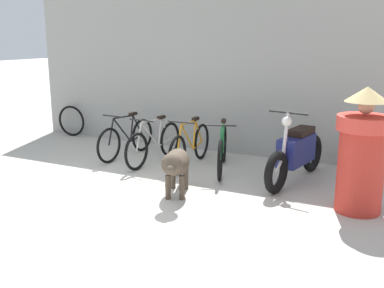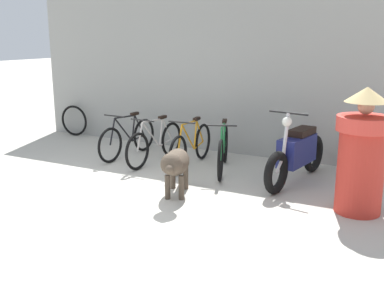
# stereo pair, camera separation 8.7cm
# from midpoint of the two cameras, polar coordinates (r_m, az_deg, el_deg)

# --- Properties ---
(ground_plane) EXTENTS (60.00, 60.00, 0.00)m
(ground_plane) POSITION_cam_midpoint_polar(r_m,az_deg,el_deg) (6.14, -11.86, -7.12)
(ground_plane) COLOR #B7B2A5
(shop_wall_back) EXTENTS (7.38, 0.20, 2.97)m
(shop_wall_back) POSITION_cam_midpoint_polar(r_m,az_deg,el_deg) (8.58, 1.61, 9.18)
(shop_wall_back) COLOR gray
(shop_wall_back) RESTS_ON ground
(bicycle_0) EXTENTS (0.46, 1.59, 0.81)m
(bicycle_0) POSITION_cam_midpoint_polar(r_m,az_deg,el_deg) (8.20, -7.83, 0.70)
(bicycle_0) COLOR black
(bicycle_0) RESTS_ON ground
(bicycle_1) EXTENTS (0.46, 1.65, 0.82)m
(bicycle_1) POSITION_cam_midpoint_polar(r_m,az_deg,el_deg) (7.75, -4.34, 0.05)
(bicycle_1) COLOR black
(bicycle_1) RESTS_ON ground
(bicycle_2) EXTENTS (0.46, 1.67, 0.83)m
(bicycle_2) POSITION_cam_midpoint_polar(r_m,az_deg,el_deg) (7.50, 0.23, -0.32)
(bicycle_2) COLOR black
(bicycle_2) RESTS_ON ground
(bicycle_3) EXTENTS (0.64, 1.62, 0.84)m
(bicycle_3) POSITION_cam_midpoint_polar(r_m,az_deg,el_deg) (7.26, 4.31, -0.80)
(bicycle_3) COLOR black
(bicycle_3) RESTS_ON ground
(motorcycle) EXTENTS (0.58, 1.90, 1.11)m
(motorcycle) POSITION_cam_midpoint_polar(r_m,az_deg,el_deg) (6.85, 13.51, -1.22)
(motorcycle) COLOR black
(motorcycle) RESTS_ON ground
(stray_dog) EXTENTS (0.61, 1.22, 0.70)m
(stray_dog) POSITION_cam_midpoint_polar(r_m,az_deg,el_deg) (6.06, -1.67, -2.51)
(stray_dog) COLOR #4C3F33
(stray_dog) RESTS_ON ground
(person_in_robes) EXTENTS (0.72, 0.72, 1.56)m
(person_in_robes) POSITION_cam_midpoint_polar(r_m,az_deg,el_deg) (5.82, 21.18, -0.90)
(person_in_robes) COLOR #B72D23
(person_in_robes) RESTS_ON ground
(spare_tire_left) EXTENTS (0.67, 0.09, 0.67)m
(spare_tire_left) POSITION_cam_midpoint_polar(r_m,az_deg,el_deg) (10.17, -14.50, 2.90)
(spare_tire_left) COLOR black
(spare_tire_left) RESTS_ON ground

